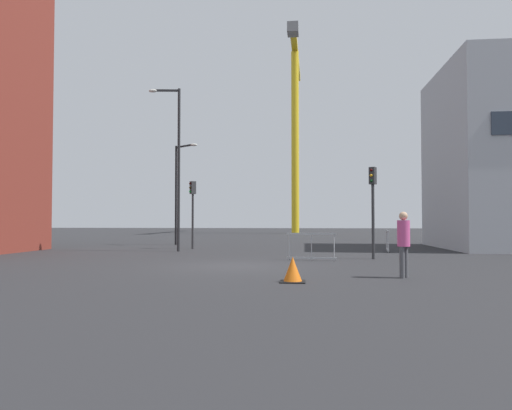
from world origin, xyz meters
TOP-DOWN VIEW (x-y plane):
  - ground at (0.00, 0.00)m, footprint 160.00×160.00m
  - construction_crane at (1.32, 41.60)m, footprint 1.27×19.23m
  - streetlamp_tall at (-4.15, 7.41)m, footprint 1.62×0.36m
  - streetlamp_short at (-5.63, 13.62)m, footprint 1.70×1.24m
  - traffic_light_crosswalk at (-3.77, 9.58)m, footprint 0.37×0.37m
  - traffic_light_corner at (5.15, 3.50)m, footprint 0.35×0.39m
  - pedestrian_walking at (5.07, -2.93)m, footprint 0.34×0.34m
  - safety_barrier_left_run at (6.54, 8.36)m, footprint 0.32×2.13m
  - safety_barrier_mid_span at (2.65, 2.57)m, footprint 1.95×0.27m
  - traffic_cone_by_barrier at (2.07, -4.12)m, footprint 0.64×0.64m

SIDE VIEW (x-z plane):
  - ground at x=0.00m, z-range 0.00..0.00m
  - traffic_cone_by_barrier at x=2.07m, z-range -0.02..0.63m
  - safety_barrier_mid_span at x=2.65m, z-range 0.02..1.10m
  - safety_barrier_left_run at x=6.54m, z-range 0.02..1.10m
  - pedestrian_walking at x=5.07m, z-range 0.15..1.97m
  - traffic_light_crosswalk at x=-3.77m, z-range 0.66..4.39m
  - traffic_light_corner at x=5.15m, z-range 0.66..4.40m
  - streetlamp_short at x=-5.63m, z-range 0.67..7.05m
  - streetlamp_tall at x=-4.15m, z-range 0.63..8.95m
  - construction_crane at x=1.32m, z-range 3.97..26.84m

